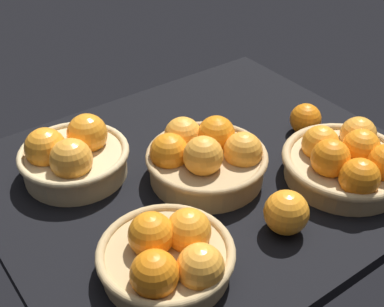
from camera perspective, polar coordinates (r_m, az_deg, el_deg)
The scene contains 7 objects.
market_tray at distance 106.17cm, azimuth 1.43°, elevation -2.53°, with size 84.00×72.00×3.00cm, color black.
basket_far_right at distance 82.75cm, azimuth -2.56°, elevation -11.17°, with size 22.30×22.30×10.13cm.
basket_far_left at distance 105.11cm, azimuth 16.85°, elevation -0.79°, with size 25.11×25.11×10.60cm.
basket_center at distance 101.21cm, azimuth 1.46°, elevation -0.36°, with size 24.02×24.02×11.57cm.
basket_near_right at distance 104.05cm, azimuth -13.06°, elevation -0.26°, with size 21.87×21.87×11.63cm.
loose_orange_front_gap at distance 117.65cm, azimuth 12.43°, elevation 3.74°, with size 6.98×6.98×6.98cm, color orange.
loose_orange_back_gap at distance 91.09cm, azimuth 10.37°, elevation -6.43°, with size 7.95×7.95×7.95cm, color orange.
Camera 1 is at (51.07, 65.82, 67.32)cm, focal length 48.28 mm.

